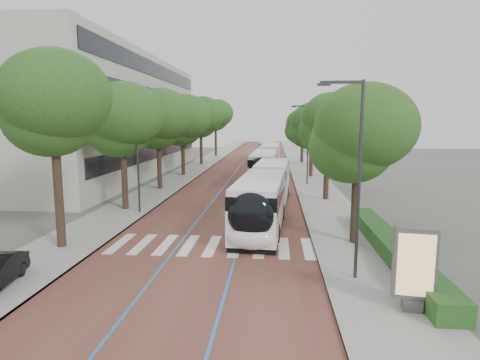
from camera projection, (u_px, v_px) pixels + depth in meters
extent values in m
plane|color=#51544C|center=(205.00, 252.00, 20.13)|extent=(160.00, 160.00, 0.00)
cube|color=#572D27|center=(251.00, 165.00, 59.55)|extent=(11.00, 140.00, 0.02)
cube|color=#97958F|center=(201.00, 164.00, 60.18)|extent=(4.00, 140.00, 0.12)
cube|color=#97958F|center=(302.00, 165.00, 58.91)|extent=(4.00, 140.00, 0.12)
cube|color=gray|center=(214.00, 165.00, 60.02)|extent=(0.20, 140.00, 0.14)
cube|color=gray|center=(289.00, 165.00, 59.07)|extent=(0.20, 140.00, 0.14)
cube|color=silver|center=(120.00, 243.00, 21.52)|extent=(0.55, 3.60, 0.01)
cube|color=silver|center=(143.00, 244.00, 21.41)|extent=(0.55, 3.60, 0.01)
cube|color=silver|center=(166.00, 244.00, 21.31)|extent=(0.55, 3.60, 0.01)
cube|color=silver|center=(189.00, 245.00, 21.20)|extent=(0.55, 3.60, 0.01)
cube|color=silver|center=(212.00, 246.00, 21.09)|extent=(0.55, 3.60, 0.01)
cube|color=silver|center=(236.00, 246.00, 20.99)|extent=(0.55, 3.60, 0.01)
cube|color=silver|center=(260.00, 247.00, 20.88)|extent=(0.55, 3.60, 0.01)
cube|color=silver|center=(284.00, 248.00, 20.78)|extent=(0.55, 3.60, 0.01)
cube|color=silver|center=(308.00, 248.00, 20.67)|extent=(0.55, 3.60, 0.01)
cube|color=#2365B3|center=(241.00, 165.00, 59.69)|extent=(0.12, 126.00, 0.01)
cube|color=#2365B3|center=(262.00, 165.00, 59.42)|extent=(0.12, 126.00, 0.01)
cube|color=#99978D|center=(85.00, 117.00, 48.36)|extent=(18.00, 40.00, 14.00)
cube|color=black|center=(159.00, 151.00, 48.18)|extent=(0.12, 38.00, 1.60)
cube|color=black|center=(158.00, 124.00, 47.71)|extent=(0.12, 38.00, 1.60)
cube|color=black|center=(157.00, 96.00, 47.24)|extent=(0.12, 38.00, 1.60)
cube|color=black|center=(157.00, 70.00, 46.80)|extent=(0.12, 38.00, 1.60)
cube|color=#184317|center=(392.00, 247.00, 19.28)|extent=(1.20, 14.00, 0.80)
cylinder|color=#303032|center=(359.00, 182.00, 15.99)|extent=(0.14, 0.14, 8.00)
cube|color=#303032|center=(342.00, 82.00, 15.49)|extent=(1.70, 0.12, 0.12)
cube|color=#303032|center=(324.00, 84.00, 15.56)|extent=(0.50, 0.20, 0.10)
cylinder|color=#303032|center=(308.00, 145.00, 40.64)|extent=(0.14, 0.14, 8.00)
cube|color=#303032|center=(301.00, 106.00, 40.13)|extent=(1.70, 0.12, 0.12)
cube|color=#303032|center=(294.00, 107.00, 40.21)|extent=(0.50, 0.20, 0.10)
cylinder|color=#303032|center=(138.00, 156.00, 27.93)|extent=(0.14, 0.14, 8.00)
cylinder|color=black|center=(59.00, 200.00, 20.39)|extent=(0.44, 0.44, 5.08)
ellipsoid|color=#1C4E19|center=(53.00, 108.00, 19.72)|extent=(5.33, 5.33, 4.53)
cylinder|color=black|center=(125.00, 180.00, 29.30)|extent=(0.44, 0.44, 4.53)
ellipsoid|color=#1C4E19|center=(122.00, 123.00, 28.70)|extent=(5.52, 5.52, 4.70)
cylinder|color=black|center=(159.00, 166.00, 38.17)|extent=(0.44, 0.44, 4.60)
ellipsoid|color=#1C4E19|center=(158.00, 122.00, 37.56)|extent=(5.89, 5.89, 5.00)
cylinder|color=black|center=(183.00, 157.00, 48.03)|extent=(0.44, 0.44, 4.52)
ellipsoid|color=#1C4E19|center=(182.00, 122.00, 47.43)|extent=(6.39, 6.39, 5.44)
cylinder|color=black|center=(201.00, 149.00, 59.84)|extent=(0.44, 0.44, 4.84)
ellipsoid|color=#1C4E19|center=(201.00, 119.00, 59.20)|extent=(6.40, 6.40, 5.44)
cylinder|color=black|center=(216.00, 142.00, 74.60)|extent=(0.44, 0.44, 5.21)
ellipsoid|color=#1C4E19|center=(216.00, 117.00, 73.90)|extent=(6.03, 6.03, 5.13)
cylinder|color=black|center=(355.00, 207.00, 21.15)|extent=(0.44, 0.44, 4.03)
ellipsoid|color=#1C4E19|center=(358.00, 138.00, 20.62)|extent=(5.22, 5.22, 4.44)
cylinder|color=black|center=(326.00, 174.00, 32.96)|extent=(0.44, 0.44, 4.38)
ellipsoid|color=#1C4E19|center=(328.00, 126.00, 32.37)|extent=(4.89, 4.89, 4.16)
cylinder|color=black|center=(311.00, 160.00, 46.77)|extent=(0.44, 0.44, 4.12)
ellipsoid|color=#1C4E19|center=(312.00, 127.00, 46.23)|extent=(5.55, 5.55, 4.72)
cylinder|color=black|center=(302.00, 151.00, 62.56)|extent=(0.44, 0.44, 3.92)
ellipsoid|color=#1C4E19|center=(302.00, 128.00, 62.04)|extent=(5.78, 5.78, 4.92)
cylinder|color=black|center=(268.00, 188.00, 28.90)|extent=(2.36, 1.06, 2.30)
cube|color=silver|center=(261.00, 210.00, 23.96)|extent=(3.14, 9.51, 1.82)
cube|color=black|center=(261.00, 191.00, 23.80)|extent=(3.17, 9.33, 0.97)
cube|color=silver|center=(261.00, 181.00, 23.70)|extent=(3.08, 9.32, 0.31)
cube|color=black|center=(260.00, 228.00, 24.12)|extent=(3.06, 9.13, 0.35)
cube|color=silver|center=(272.00, 185.00, 33.20)|extent=(3.03, 7.89, 1.82)
cube|color=black|center=(273.00, 172.00, 33.03)|extent=(3.06, 7.74, 0.97)
cube|color=silver|center=(273.00, 164.00, 32.94)|extent=(2.97, 7.74, 0.31)
cube|color=black|center=(272.00, 198.00, 33.36)|extent=(2.96, 7.58, 0.35)
ellipsoid|color=black|center=(251.00, 215.00, 19.43)|extent=(2.42, 1.26, 2.28)
ellipsoid|color=silver|center=(251.00, 238.00, 19.54)|extent=(2.41, 1.16, 1.14)
cylinder|color=black|center=(236.00, 232.00, 22.02)|extent=(0.37, 1.02, 1.00)
cylinder|color=black|center=(277.00, 234.00, 21.67)|extent=(0.37, 1.02, 1.00)
cylinder|color=black|center=(261.00, 190.00, 35.12)|extent=(0.37, 1.02, 1.00)
cylinder|color=black|center=(287.00, 191.00, 34.77)|extent=(0.37, 1.02, 1.00)
cylinder|color=black|center=(249.00, 210.00, 27.26)|extent=(0.37, 1.02, 1.00)
cylinder|color=black|center=(282.00, 212.00, 26.91)|extent=(0.37, 1.02, 1.00)
cube|color=silver|center=(264.00, 170.00, 43.63)|extent=(2.88, 12.07, 1.82)
cube|color=black|center=(264.00, 159.00, 43.47)|extent=(2.91, 11.84, 0.97)
cube|color=silver|center=(264.00, 154.00, 43.37)|extent=(2.82, 11.83, 0.31)
cube|color=black|center=(264.00, 180.00, 43.79)|extent=(2.82, 11.59, 0.35)
ellipsoid|color=black|center=(261.00, 169.00, 37.78)|extent=(2.38, 1.17, 2.28)
ellipsoid|color=silver|center=(261.00, 181.00, 37.89)|extent=(2.38, 1.07, 1.14)
cylinder|color=black|center=(251.00, 181.00, 40.34)|extent=(0.33, 1.01, 1.00)
cylinder|color=black|center=(273.00, 182.00, 40.08)|extent=(0.33, 1.01, 1.00)
cylinder|color=black|center=(257.00, 172.00, 47.61)|extent=(0.33, 1.01, 1.00)
cylinder|color=black|center=(276.00, 173.00, 47.35)|extent=(0.33, 1.01, 1.00)
cube|color=silver|center=(270.00, 159.00, 56.75)|extent=(2.94, 12.08, 1.82)
cube|color=black|center=(270.00, 151.00, 56.58)|extent=(2.97, 11.85, 0.97)
cube|color=silver|center=(270.00, 146.00, 56.49)|extent=(2.88, 11.84, 0.31)
cube|color=black|center=(270.00, 166.00, 56.91)|extent=(2.88, 11.60, 0.35)
ellipsoid|color=black|center=(267.00, 157.00, 50.90)|extent=(2.39, 1.19, 2.28)
ellipsoid|color=silver|center=(267.00, 166.00, 51.01)|extent=(2.39, 1.09, 1.14)
cylinder|color=black|center=(260.00, 167.00, 53.46)|extent=(0.34, 1.01, 1.00)
cylinder|color=black|center=(277.00, 167.00, 53.19)|extent=(0.34, 1.01, 1.00)
cylinder|color=black|center=(263.00, 161.00, 60.73)|extent=(0.34, 1.01, 1.00)
cylinder|color=black|center=(278.00, 161.00, 60.45)|extent=(0.34, 1.01, 1.00)
cube|color=silver|center=(268.00, 152.00, 69.30)|extent=(2.63, 12.03, 1.82)
cube|color=black|center=(268.00, 145.00, 69.14)|extent=(2.66, 11.79, 0.97)
cube|color=silver|center=(268.00, 141.00, 69.04)|extent=(2.57, 11.79, 0.31)
cube|color=black|center=(268.00, 158.00, 69.46)|extent=(2.57, 11.55, 0.35)
ellipsoid|color=black|center=(267.00, 150.00, 63.44)|extent=(2.36, 1.12, 2.28)
ellipsoid|color=silver|center=(267.00, 157.00, 63.55)|extent=(2.36, 1.02, 1.14)
cylinder|color=black|center=(261.00, 158.00, 65.98)|extent=(0.31, 1.00, 1.00)
cylinder|color=black|center=(274.00, 158.00, 65.76)|extent=(0.31, 1.00, 1.00)
cylinder|color=black|center=(262.00, 154.00, 73.27)|extent=(0.31, 1.00, 1.00)
cylinder|color=black|center=(275.00, 154.00, 73.05)|extent=(0.31, 1.00, 1.00)
cube|color=#59595B|center=(412.00, 304.00, 13.71)|extent=(0.71, 0.62, 0.43)
cube|color=#59595B|center=(415.00, 263.00, 13.49)|extent=(1.43, 0.57, 2.46)
cube|color=#DFB376|center=(416.00, 265.00, 13.30)|extent=(1.17, 0.19, 2.14)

